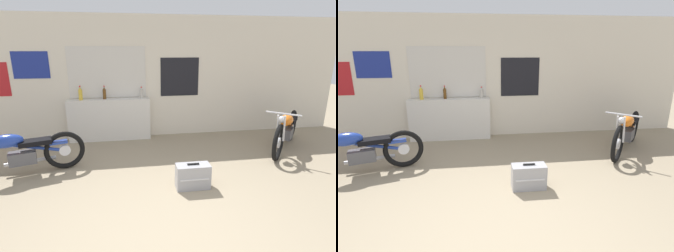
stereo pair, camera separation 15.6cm
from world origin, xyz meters
The scene contains 9 objects.
ground_plane centered at (0.00, 0.00, 0.00)m, with size 24.00×24.00×0.00m, color gray.
wall_back centered at (-0.03, 3.80, 1.40)m, with size 10.00×0.07×2.80m.
sill_counter centered at (-0.75, 3.62, 0.48)m, with size 1.85×0.28×0.96m.
bottle_leftmost centered at (-1.35, 3.61, 1.10)m, with size 0.08×0.08×0.32m.
bottle_left_center centered at (-0.84, 3.65, 1.10)m, with size 0.07×0.07×0.30m.
bottle_center centered at (0.00, 3.64, 1.08)m, with size 0.08×0.08×0.26m.
motorcycle_orange centered at (2.93, 2.39, 0.44)m, with size 1.51×1.60×0.91m.
motorcycle_blue centered at (-2.17, 1.95, 0.42)m, with size 2.09×0.84×0.87m.
hard_case_silver centered at (0.60, 1.13, 0.19)m, with size 0.52×0.25×0.41m.
Camera 1 is at (-0.36, -2.39, 2.07)m, focal length 28.00 mm.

